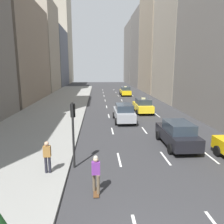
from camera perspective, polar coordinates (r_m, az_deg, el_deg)
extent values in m
cube|color=gray|center=(32.03, -13.75, 1.65)|extent=(8.00, 66.00, 0.15)
cube|color=white|center=(13.28, 1.89, -12.27)|extent=(0.12, 2.00, 0.01)
cube|color=white|center=(18.91, 0.10, -4.96)|extent=(0.12, 2.00, 0.01)
cube|color=white|center=(24.71, -0.84, -1.03)|extent=(0.12, 2.00, 0.01)
cube|color=white|center=(30.59, -1.42, 1.39)|extent=(0.12, 2.00, 0.01)
cube|color=white|center=(36.51, -1.82, 3.04)|extent=(0.12, 2.00, 0.01)
cube|color=white|center=(42.45, -2.10, 4.22)|extent=(0.12, 2.00, 0.01)
cube|color=white|center=(48.41, -2.32, 5.11)|extent=(0.12, 2.00, 0.01)
cube|color=white|center=(54.37, -2.48, 5.81)|extent=(0.12, 2.00, 0.01)
cube|color=white|center=(13.83, 13.76, -11.63)|extent=(0.12, 2.00, 0.01)
cube|color=white|center=(19.30, 8.45, -4.75)|extent=(0.12, 2.00, 0.01)
cube|color=white|center=(25.01, 5.58, -0.93)|extent=(0.12, 2.00, 0.01)
cube|color=white|center=(30.83, 3.78, 1.45)|extent=(0.12, 2.00, 0.01)
cube|color=white|center=(36.71, 2.56, 3.08)|extent=(0.12, 2.00, 0.01)
cube|color=white|center=(42.63, 1.67, 4.25)|extent=(0.12, 2.00, 0.01)
cube|color=white|center=(48.56, 1.00, 5.14)|extent=(0.12, 2.00, 0.01)
cube|color=white|center=(54.51, 0.47, 5.83)|extent=(0.12, 2.00, 0.01)
cube|color=white|center=(14.88, 24.28, -10.65)|extent=(0.12, 2.00, 0.01)
cube|color=white|center=(20.07, 16.31, -4.46)|extent=(0.12, 2.00, 0.01)
cube|color=white|center=(25.61, 11.77, -0.83)|extent=(0.12, 2.00, 0.01)
cube|color=white|center=(31.32, 8.87, 1.50)|extent=(0.12, 2.00, 0.01)
cube|color=white|center=(37.12, 6.87, 3.10)|extent=(0.12, 2.00, 0.01)
cube|color=white|center=(42.98, 5.40, 4.26)|extent=(0.12, 2.00, 0.01)
cube|color=white|center=(48.87, 4.29, 5.15)|extent=(0.12, 2.00, 0.01)
cube|color=white|center=(54.79, 3.41, 5.84)|extent=(0.12, 2.00, 0.01)
cube|color=gray|center=(39.00, -23.33, 14.17)|extent=(6.00, 17.71, 15.63)
cube|color=gray|center=(54.27, -17.86, 15.80)|extent=(6.00, 12.53, 19.92)
cube|color=slate|center=(68.69, -14.74, 13.51)|extent=(6.00, 15.78, 16.50)
cube|color=#A89E89|center=(84.31, -13.03, 18.77)|extent=(6.00, 13.95, 32.99)
cube|color=gray|center=(38.38, 17.39, 15.88)|extent=(6.00, 11.91, 17.29)
cube|color=gray|center=(52.78, 12.23, 25.01)|extent=(6.00, 13.56, 35.86)
cube|color=slate|center=(65.33, 8.40, 15.71)|extent=(6.00, 13.77, 20.67)
cube|color=slate|center=(80.80, 5.99, 14.82)|extent=(6.00, 16.10, 20.36)
cylinder|color=black|center=(15.11, 25.86, -9.15)|extent=(0.22, 0.66, 0.66)
cube|color=yellow|center=(43.05, 3.50, 5.25)|extent=(1.80, 4.40, 0.76)
cube|color=#28333D|center=(42.72, 3.55, 6.14)|extent=(1.58, 2.29, 0.64)
cube|color=#F2E599|center=(42.69, 3.56, 6.67)|extent=(0.44, 0.20, 0.14)
cylinder|color=black|center=(44.34, 2.11, 4.95)|extent=(0.22, 0.66, 0.66)
cylinder|color=black|center=(44.56, 4.42, 4.95)|extent=(0.22, 0.66, 0.66)
cylinder|color=black|center=(41.64, 2.49, 4.52)|extent=(0.22, 0.66, 0.66)
cylinder|color=black|center=(41.88, 4.95, 4.53)|extent=(0.22, 0.66, 0.66)
cube|color=yellow|center=(26.70, 8.01, 1.34)|extent=(1.80, 4.40, 0.76)
cube|color=#28333D|center=(26.33, 8.17, 2.74)|extent=(1.58, 2.29, 0.64)
cube|color=#F2E599|center=(26.27, 8.19, 3.58)|extent=(0.44, 0.20, 0.14)
cylinder|color=black|center=(27.92, 5.61, 1.04)|extent=(0.22, 0.66, 0.66)
cylinder|color=black|center=(28.27, 9.22, 1.08)|extent=(0.22, 0.66, 0.66)
cylinder|color=black|center=(25.28, 6.61, -0.07)|extent=(0.22, 0.66, 0.66)
cylinder|color=black|center=(25.67, 10.57, -0.02)|extent=(0.22, 0.66, 0.66)
cube|color=#9EA0A5|center=(22.16, 3.11, -0.55)|extent=(1.80, 4.70, 0.83)
cube|color=#28333D|center=(21.75, 3.22, 1.19)|extent=(1.58, 2.44, 0.64)
cylinder|color=black|center=(23.58, 0.51, -0.83)|extent=(0.22, 0.66, 0.66)
cylinder|color=black|center=(23.78, 4.84, -0.77)|extent=(0.22, 0.66, 0.66)
cylinder|color=black|center=(20.75, 1.11, -2.54)|extent=(0.22, 0.66, 0.66)
cylinder|color=black|center=(20.98, 6.02, -2.45)|extent=(0.22, 0.66, 0.66)
cube|color=black|center=(15.83, 16.55, -5.99)|extent=(1.80, 4.53, 0.81)
cube|color=#28333D|center=(15.39, 17.05, -3.72)|extent=(1.58, 2.36, 0.64)
cylinder|color=black|center=(16.94, 11.97, -6.03)|extent=(0.22, 0.66, 0.66)
cylinder|color=black|center=(17.51, 17.68, -5.76)|extent=(0.22, 0.66, 0.66)
cylinder|color=black|center=(14.41, 15.00, -9.34)|extent=(0.22, 0.66, 0.66)
cylinder|color=black|center=(15.07, 21.57, -8.83)|extent=(0.22, 0.66, 0.66)
cube|color=brown|center=(10.11, -4.14, -20.19)|extent=(0.24, 0.80, 0.03)
cylinder|color=black|center=(10.36, -4.13, -19.49)|extent=(0.18, 0.05, 0.05)
cylinder|color=black|center=(9.89, -4.14, -21.16)|extent=(0.18, 0.05, 0.05)
cylinder|color=brown|center=(10.00, -4.71, -17.70)|extent=(0.14, 0.14, 0.84)
cylinder|color=brown|center=(9.79, -3.63, -18.38)|extent=(0.14, 0.14, 0.84)
cube|color=#72338C|center=(9.57, -4.24, -14.39)|extent=(0.36, 0.22, 0.56)
sphere|color=beige|center=(9.40, -4.28, -12.19)|extent=(0.22, 0.22, 0.22)
sphere|color=#B2AD9E|center=(9.37, -4.28, -11.85)|extent=(0.20, 0.20, 0.20)
cylinder|color=#23232D|center=(11.74, -16.86, -13.04)|extent=(0.14, 0.14, 0.86)
cylinder|color=#23232D|center=(11.70, -15.97, -13.07)|extent=(0.14, 0.14, 0.86)
cube|color=olive|center=(11.45, -16.62, -9.82)|extent=(0.36, 0.22, 0.56)
sphere|color=tan|center=(11.31, -16.73, -7.92)|extent=(0.22, 0.22, 0.22)
cylinder|color=black|center=(11.83, -10.07, -6.18)|extent=(0.12, 0.12, 3.60)
cube|color=black|center=(11.68, -10.21, 0.42)|extent=(0.24, 0.20, 0.72)
sphere|color=red|center=(11.74, -10.19, 1.62)|extent=(0.14, 0.14, 0.14)
sphere|color=#4C3F14|center=(11.78, -10.15, 0.52)|extent=(0.14, 0.14, 0.14)
sphere|color=#198C2D|center=(11.83, -10.11, -0.58)|extent=(0.14, 0.14, 0.14)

